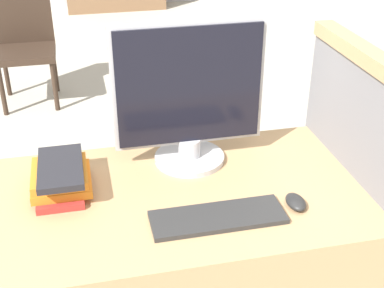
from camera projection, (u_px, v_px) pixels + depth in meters
The scene contains 7 objects.
desk at pixel (178, 280), 1.95m from camera, with size 1.23×0.72×0.76m.
carrel_divider at pixel (348, 206), 1.96m from camera, with size 0.07×0.73×1.20m.
monitor at pixel (189, 98), 1.83m from camera, with size 0.53×0.25×0.51m.
keyboard at pixel (218, 217), 1.63m from camera, with size 0.41×0.14×0.02m.
mouse at pixel (296, 202), 1.69m from camera, with size 0.06×0.10×0.03m.
book_stack at pixel (61, 178), 1.75m from camera, with size 0.19×0.27×0.10m.
far_chair at pixel (24, 38), 4.07m from camera, with size 0.44×0.44×0.91m.
Camera 1 is at (-0.27, -1.08, 1.76)m, focal length 50.00 mm.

